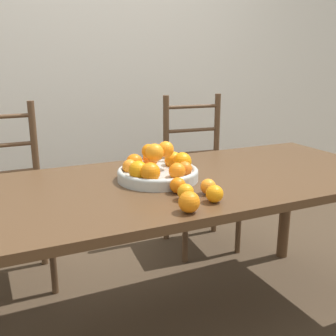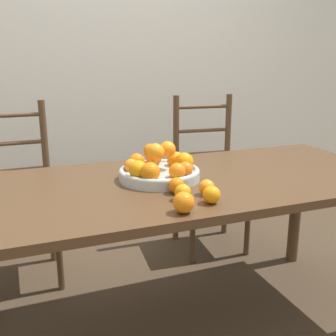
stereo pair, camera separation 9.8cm
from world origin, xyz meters
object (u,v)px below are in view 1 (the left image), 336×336
object	(u,v)px
fruit_bowl	(158,169)
orange_loose_0	(189,202)
orange_loose_3	(214,194)
chair_left	(7,205)
chair_right	(199,178)
orange_loose_2	(208,187)
orange_loose_4	(186,192)
orange_loose_1	(178,185)

from	to	relation	value
fruit_bowl	orange_loose_0	size ratio (longest dim) A/B	4.70
orange_loose_3	orange_loose_0	bearing A→B (deg)	-159.08
fruit_bowl	orange_loose_0	bearing A→B (deg)	-97.91
fruit_bowl	chair_left	bearing A→B (deg)	130.24
orange_loose_3	chair_right	xyz separation A→B (m)	(0.53, 1.06, -0.30)
orange_loose_2	orange_loose_4	size ratio (longest dim) A/B	0.98
fruit_bowl	orange_loose_4	world-z (taller)	fruit_bowl
fruit_bowl	orange_loose_4	bearing A→B (deg)	-91.89
orange_loose_1	orange_loose_3	xyz separation A→B (m)	(0.08, -0.15, 0.00)
orange_loose_0	orange_loose_3	bearing A→B (deg)	20.92
orange_loose_0	orange_loose_2	distance (m)	0.21
orange_loose_3	fruit_bowl	bearing A→B (deg)	102.32
chair_right	orange_loose_1	bearing A→B (deg)	-118.70
orange_loose_2	chair_left	distance (m)	1.24
orange_loose_1	orange_loose_4	distance (m)	0.08
orange_loose_3	chair_left	xyz separation A→B (m)	(-0.68, 1.06, -0.30)
orange_loose_4	chair_left	world-z (taller)	chair_left
orange_loose_1	orange_loose_4	xyz separation A→B (m)	(-0.01, -0.08, -0.00)
orange_loose_4	chair_left	bearing A→B (deg)	120.89
orange_loose_0	orange_loose_2	bearing A→B (deg)	41.65
fruit_bowl	orange_loose_3	bearing A→B (deg)	-77.68
orange_loose_1	orange_loose_4	size ratio (longest dim) A/B	1.02
orange_loose_2	chair_left	bearing A→B (deg)	125.97
fruit_bowl	orange_loose_0	world-z (taller)	fruit_bowl
orange_loose_0	orange_loose_3	world-z (taller)	orange_loose_0
chair_left	orange_loose_3	bearing A→B (deg)	-58.50
orange_loose_1	chair_left	bearing A→B (deg)	123.50
fruit_bowl	chair_left	size ratio (longest dim) A/B	0.34
orange_loose_1	chair_right	world-z (taller)	chair_right
fruit_bowl	orange_loose_1	distance (m)	0.20
orange_loose_0	orange_loose_2	world-z (taller)	orange_loose_0
orange_loose_1	chair_left	world-z (taller)	chair_left
fruit_bowl	orange_loose_2	distance (m)	0.28
orange_loose_0	chair_right	bearing A→B (deg)	59.18
chair_right	orange_loose_2	bearing A→B (deg)	-112.52
chair_left	orange_loose_1	bearing A→B (deg)	-57.67
orange_loose_1	orange_loose_2	bearing A→B (deg)	-30.56
orange_loose_1	orange_loose_4	world-z (taller)	same
orange_loose_2	chair_left	world-z (taller)	chair_left
chair_left	chair_right	xyz separation A→B (m)	(1.22, -0.00, 0.00)
orange_loose_3	chair_right	world-z (taller)	chair_right
fruit_bowl	orange_loose_3	size ratio (longest dim) A/B	5.37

